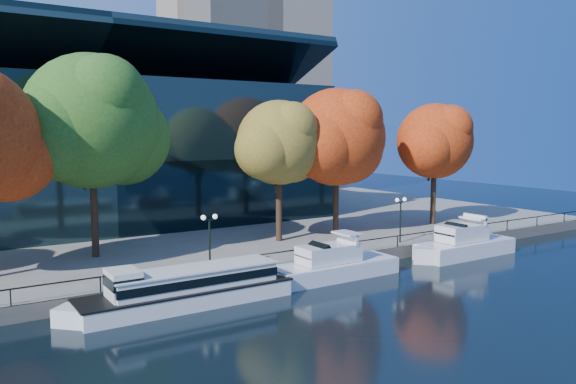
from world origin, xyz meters
TOP-DOWN VIEW (x-y plane):
  - ground at (0.00, 0.00)m, footprint 160.00×160.00m
  - promenade at (0.00, 36.38)m, footprint 90.00×67.08m
  - railing at (0.00, 3.25)m, footprint 88.20×0.08m
  - convention_building at (-4.00, 31.79)m, footprint 50.00×24.57m
  - office_tower at (28.00, 55.00)m, footprint 22.50×22.50m
  - tour_boat at (-5.64, 0.77)m, footprint 14.84×3.31m
  - cruiser_near at (5.99, 1.02)m, footprint 11.46×2.95m
  - cruiser_far at (20.11, 0.62)m, footprint 11.01×3.05m
  - tree_2 at (-7.49, 13.37)m, footprint 13.01×10.67m
  - tree_3 at (8.08, 11.07)m, footprint 9.43×7.74m
  - tree_4 at (14.51, 10.94)m, footprint 11.59×9.50m
  - tree_5 at (26.81, 9.96)m, footprint 9.92×8.14m
  - lamp_1 at (-2.02, 4.50)m, footprint 1.26×0.36m
  - lamp_2 at (16.52, 4.50)m, footprint 1.26×0.36m

SIDE VIEW (x-z plane):
  - ground at x=0.00m, z-range 0.00..0.00m
  - promenade at x=0.00m, z-range 0.00..1.00m
  - cruiser_near at x=5.99m, z-range -0.63..2.69m
  - cruiser_far at x=20.11m, z-range -0.66..2.94m
  - tour_boat at x=-5.64m, z-range -0.21..2.61m
  - railing at x=0.00m, z-range 1.44..2.43m
  - lamp_1 at x=-2.02m, z-range 1.97..6.00m
  - lamp_2 at x=16.52m, z-range 1.97..6.00m
  - convention_building at x=-4.00m, z-range -2.21..19.22m
  - tree_5 at x=26.81m, z-range 3.26..16.06m
  - tree_3 at x=8.08m, z-range 3.38..16.02m
  - tree_4 at x=14.51m, z-range 3.14..17.08m
  - tree_2 at x=-7.49m, z-range 3.49..19.31m
  - office_tower at x=28.00m, z-range 0.07..65.97m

